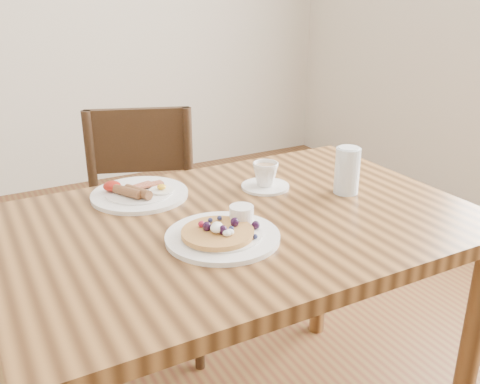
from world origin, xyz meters
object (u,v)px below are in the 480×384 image
(breakfast_plate, at_px, (138,193))
(teacup_saucer, at_px, (265,177))
(pancake_plate, at_px, (223,233))
(dining_table, at_px, (240,252))
(chair_far, at_px, (143,221))
(water_glass, at_px, (347,171))

(breakfast_plate, height_order, teacup_saucer, teacup_saucer)
(breakfast_plate, bearing_deg, pancake_plate, -75.23)
(pancake_plate, distance_m, breakfast_plate, 0.36)
(dining_table, bearing_deg, chair_far, 94.76)
(dining_table, relative_size, teacup_saucer, 8.57)
(chair_far, height_order, teacup_saucer, chair_far)
(chair_far, bearing_deg, dining_table, 115.27)
(pancake_plate, bearing_deg, breakfast_plate, 104.77)
(teacup_saucer, relative_size, water_glass, 1.06)
(pancake_plate, xyz_separation_m, water_glass, (0.44, 0.09, 0.05))
(pancake_plate, distance_m, teacup_saucer, 0.35)
(dining_table, xyz_separation_m, teacup_saucer, (0.17, 0.15, 0.13))
(chair_far, height_order, water_glass, water_glass)
(dining_table, bearing_deg, water_glass, 0.96)
(dining_table, height_order, pancake_plate, pancake_plate)
(dining_table, height_order, water_glass, water_glass)
(pancake_plate, distance_m, water_glass, 0.45)
(chair_far, xyz_separation_m, teacup_saucer, (0.22, -0.49, 0.29))
(chair_far, distance_m, teacup_saucer, 0.61)
(pancake_plate, bearing_deg, teacup_saucer, 42.33)
(breakfast_plate, xyz_separation_m, water_glass, (0.53, -0.25, 0.05))
(water_glass, bearing_deg, breakfast_plate, 154.45)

